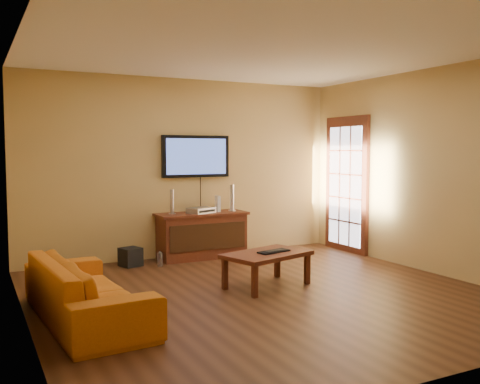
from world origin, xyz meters
TOP-DOWN VIEW (x-y plane):
  - ground_plane at (0.00, 0.00)m, footprint 5.00×5.00m
  - room_walls at (0.00, 0.62)m, footprint 5.00×5.00m
  - french_door at (2.46, 1.70)m, footprint 0.07×1.02m
  - media_console at (0.17, 2.23)m, footprint 1.37×0.52m
  - television at (0.17, 2.45)m, footprint 1.08×0.08m
  - coffee_table at (0.19, 0.30)m, footprint 1.15×0.88m
  - sofa at (-1.97, -0.01)m, footprint 0.74×2.05m
  - speaker_left at (-0.29, 2.27)m, footprint 0.10×0.10m
  - speaker_right at (0.67, 2.23)m, footprint 0.11×0.11m
  - av_receiver at (0.13, 2.18)m, footprint 0.44×0.38m
  - game_console at (0.45, 2.27)m, footprint 0.08×0.18m
  - subwoofer at (-0.95, 2.15)m, footprint 0.33×0.33m
  - bottle at (-0.60, 1.92)m, footprint 0.07×0.07m
  - keyboard at (0.27, 0.28)m, footprint 0.44×0.25m

SIDE VIEW (x-z plane):
  - ground_plane at x=0.00m, z-range 0.00..0.00m
  - bottle at x=-0.60m, z-range -0.01..0.21m
  - subwoofer at x=-0.95m, z-range 0.00..0.26m
  - media_console at x=0.17m, z-range 0.00..0.69m
  - coffee_table at x=0.19m, z-range 0.15..0.56m
  - sofa at x=-1.97m, z-range 0.00..0.79m
  - keyboard at x=0.27m, z-range 0.41..0.43m
  - av_receiver at x=0.13m, z-range 0.69..0.77m
  - game_console at x=0.45m, z-range 0.69..0.93m
  - speaker_left at x=-0.29m, z-range 0.67..1.03m
  - speaker_right at x=0.67m, z-range 0.67..1.08m
  - french_door at x=2.46m, z-range -0.06..2.16m
  - television at x=0.17m, z-range 1.21..1.85m
  - room_walls at x=0.00m, z-range -0.81..4.19m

